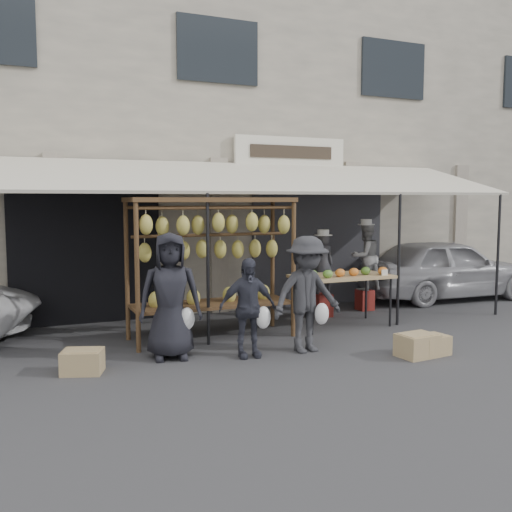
% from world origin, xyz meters
% --- Properties ---
extents(ground_plane, '(90.00, 90.00, 0.00)m').
position_xyz_m(ground_plane, '(0.00, 0.00, 0.00)').
color(ground_plane, '#2D2D30').
extents(shophouse, '(24.00, 6.15, 7.30)m').
position_xyz_m(shophouse, '(-0.00, 6.50, 3.65)').
color(shophouse, '#B5AB96').
rests_on(shophouse, ground_plane).
extents(awning, '(10.00, 2.35, 2.92)m').
position_xyz_m(awning, '(0.01, 2.28, 2.57)').
color(awning, beige).
rests_on(awning, ground_plane).
extents(banana_rack, '(2.60, 0.90, 2.24)m').
position_xyz_m(banana_rack, '(-0.82, 1.47, 1.57)').
color(banana_rack, '#3C2917').
rests_on(banana_rack, ground_plane).
extents(produce_table, '(1.70, 0.90, 1.04)m').
position_xyz_m(produce_table, '(1.53, 1.42, 0.87)').
color(produce_table, tan).
rests_on(produce_table, ground_plane).
extents(vendor_left, '(0.46, 0.35, 1.14)m').
position_xyz_m(vendor_left, '(1.65, 2.31, 1.00)').
color(vendor_left, '#343439').
rests_on(vendor_left, stool_left).
extents(vendor_right, '(0.70, 0.57, 1.34)m').
position_xyz_m(vendor_right, '(2.75, 2.53, 1.07)').
color(vendor_right, '#9B9B9B').
rests_on(vendor_right, stool_right).
extents(customer_left, '(0.94, 0.70, 1.76)m').
position_xyz_m(customer_left, '(-1.72, 0.64, 0.88)').
color(customer_left, black).
rests_on(customer_left, ground_plane).
extents(customer_mid, '(0.84, 0.40, 1.40)m').
position_xyz_m(customer_mid, '(-0.71, 0.29, 0.70)').
color(customer_mid, '#30323F').
rests_on(customer_mid, ground_plane).
extents(customer_right, '(1.13, 0.71, 1.68)m').
position_xyz_m(customer_right, '(0.18, 0.20, 0.84)').
color(customer_right, '#2D2D31').
rests_on(customer_right, ground_plane).
extents(stool_left, '(0.34, 0.34, 0.43)m').
position_xyz_m(stool_left, '(1.65, 2.31, 0.22)').
color(stool_left, maroon).
rests_on(stool_left, ground_plane).
extents(stool_right, '(0.36, 0.36, 0.41)m').
position_xyz_m(stool_right, '(2.75, 2.53, 0.20)').
color(stool_right, maroon).
rests_on(stool_right, ground_plane).
extents(crate_near_a, '(0.57, 0.46, 0.32)m').
position_xyz_m(crate_near_a, '(1.49, -0.65, 0.16)').
color(crate_near_a, tan).
rests_on(crate_near_a, ground_plane).
extents(crate_near_b, '(0.50, 0.41, 0.28)m').
position_xyz_m(crate_near_b, '(1.74, -0.65, 0.14)').
color(crate_near_b, tan).
rests_on(crate_near_b, ground_plane).
extents(crate_far, '(0.59, 0.52, 0.30)m').
position_xyz_m(crate_far, '(-2.93, 0.40, 0.15)').
color(crate_far, tan).
rests_on(crate_far, ground_plane).
extents(sedan, '(4.09, 1.82, 1.37)m').
position_xyz_m(sedan, '(5.13, 2.93, 0.68)').
color(sedan, '#A4A3A9').
rests_on(sedan, ground_plane).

